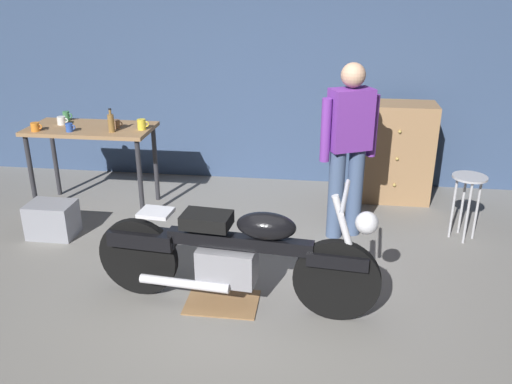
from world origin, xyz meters
TOP-DOWN VIEW (x-y plane):
  - ground_plane at (0.00, 0.00)m, footprint 12.00×12.00m
  - back_wall at (0.00, 2.80)m, footprint 8.00×0.12m
  - workbench at (-1.91, 1.66)m, footprint 1.30×0.64m
  - motorcycle at (-0.09, -0.04)m, footprint 2.19×0.60m
  - person_standing at (0.75, 1.30)m, footprint 0.52×0.36m
  - shop_stool at (1.89, 1.37)m, footprint 0.32×0.32m
  - wooden_dresser at (1.31, 2.30)m, footprint 0.80×0.47m
  - drip_tray at (-0.20, -0.03)m, footprint 0.56×0.40m
  - storage_bin at (-2.06, 0.91)m, footprint 0.44×0.32m
  - mug_green_speckled at (-2.26, 1.87)m, footprint 0.11×0.07m
  - mug_brown_stoneware at (-1.61, 1.64)m, footprint 0.11×0.08m
  - mug_white_ceramic at (-2.24, 1.71)m, footprint 0.12×0.09m
  - mug_yellow_tall at (-1.33, 1.63)m, footprint 0.12×0.09m
  - mug_orange_travel at (-2.39, 1.43)m, footprint 0.12×0.09m
  - mug_blue_enamel at (-2.03, 1.46)m, footprint 0.10×0.07m
  - bottle at (-1.61, 1.50)m, footprint 0.06×0.06m

SIDE VIEW (x-z plane):
  - ground_plane at x=0.00m, z-range 0.00..0.00m
  - drip_tray at x=-0.20m, z-range 0.00..0.01m
  - storage_bin at x=-2.06m, z-range 0.00..0.34m
  - motorcycle at x=-0.09m, z-range -0.05..0.95m
  - shop_stool at x=1.89m, z-range 0.18..0.82m
  - wooden_dresser at x=1.31m, z-range 0.00..1.10m
  - workbench at x=-1.91m, z-range 0.34..1.24m
  - person_standing at x=0.75m, z-range 0.09..1.76m
  - mug_blue_enamel at x=-2.03m, z-range 0.90..0.99m
  - mug_white_ceramic at x=-2.24m, z-range 0.90..0.99m
  - mug_orange_travel at x=-2.39m, z-range 0.90..0.99m
  - mug_brown_stoneware at x=-1.61m, z-range 0.90..0.99m
  - mug_green_speckled at x=-2.26m, z-range 0.90..1.00m
  - mug_yellow_tall at x=-1.33m, z-range 0.90..1.01m
  - bottle at x=-1.61m, z-range 0.88..1.12m
  - back_wall at x=0.00m, z-range 0.00..3.10m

